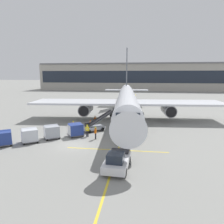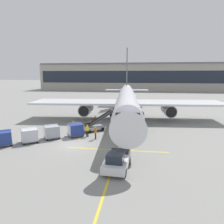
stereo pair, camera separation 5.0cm
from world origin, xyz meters
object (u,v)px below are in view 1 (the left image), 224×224
Objects in this scene: belt_loader at (95,125)px; safety_cone_wingtip at (90,122)px; baggage_cart_third at (30,135)px; ground_crew_by_loader at (96,132)px; ground_crew_by_carts at (87,130)px; ground_crew_marshaller at (73,126)px; parked_airplane at (127,100)px; pushback_tug at (117,161)px; baggage_cart_second at (52,132)px; safety_cone_engine_keepout at (95,117)px; baggage_cart_lead at (76,130)px; baggage_cart_fourth at (3,138)px.

belt_loader is 6.25× the size of safety_cone_wingtip.
ground_crew_by_loader is (8.14, 2.62, -0.00)m from baggage_cart_third.
belt_loader reaches higher than safety_cone_wingtip.
baggage_cart_third reaches higher than ground_crew_by_loader.
ground_crew_by_carts and ground_crew_marshaller have the same top height.
ground_crew_by_carts is (-4.70, -12.62, -2.82)m from parked_airplane.
ground_crew_by_carts is at bearing 118.73° from pushback_tug.
belt_loader is 2.71× the size of ground_crew_by_carts.
ground_crew_by_loader is 1.74m from ground_crew_by_carts.
pushback_tug is 11.20m from ground_crew_by_carts.
parked_airplane reaches higher than baggage_cart_second.
baggage_cart_second is at bearing -103.39° from safety_cone_engine_keepout.
ground_crew_by_carts is 2.19× the size of safety_cone_engine_keepout.
baggage_cart_second is 0.60× the size of pushback_tug.
parked_airplane is 8.52m from safety_cone_wingtip.
ground_crew_by_loader is at bearing -77.25° from safety_cone_engine_keepout.
baggage_cart_lead is 1.54× the size of ground_crew_by_carts.
parked_airplane reaches higher than baggage_cart_fourth.
ground_crew_by_carts is (9.33, 5.25, -0.00)m from baggage_cart_fourth.
safety_cone_engine_keepout is at bearing 89.37° from safety_cone_wingtip.
baggage_cart_lead is at bearing 33.94° from baggage_cart_fourth.
ground_crew_by_loader is (3.11, -0.91, -0.00)m from baggage_cart_lead.
pushback_tug reaches higher than safety_cone_engine_keepout.
baggage_cart_fourth is 3.55× the size of safety_cone_wingtip.
baggage_cart_fourth is 10.71m from ground_crew_by_carts.
baggage_cart_lead is 1.00× the size of baggage_cart_second.
pushback_tug is at bearing -61.27° from ground_crew_by_carts.
belt_loader reaches higher than safety_cone_engine_keepout.
baggage_cart_lead is 3.28m from baggage_cart_second.
belt_loader is 1.76× the size of baggage_cart_lead.
belt_loader reaches higher than baggage_cart_fourth.
ground_crew_marshaller is at bearing 63.26° from baggage_cart_second.
baggage_cart_lead and baggage_cart_third have the same top height.
belt_loader is 2.71× the size of ground_crew_marshaller.
parked_airplane is 7.10m from safety_cone_engine_keepout.
belt_loader is at bearing 83.42° from ground_crew_by_carts.
pushback_tug is (14.72, -4.58, -0.17)m from baggage_cart_fourth.
baggage_cart_third is (-7.10, -6.88, 0.13)m from belt_loader.
baggage_cart_third is at bearing -144.95° from baggage_cart_lead.
ground_crew_by_loader is at bearing -76.26° from belt_loader.
baggage_cart_second reaches higher than safety_cone_wingtip.
belt_loader is (-4.32, -9.37, -2.95)m from parked_airplane.
ground_crew_marshaller is (-3.11, -1.16, 0.13)m from belt_loader.
ground_crew_marshaller is (-2.73, 2.09, 0.00)m from ground_crew_by_carts.
belt_loader is 4.39m from ground_crew_by_loader.
pushback_tug is 18.99m from safety_cone_wingtip.
baggage_cart_lead is 9.21m from baggage_cart_fourth.
safety_cone_engine_keepout is at bearing 107.65° from pushback_tug.
baggage_cart_second is at bearing 43.46° from baggage_cart_third.
baggage_cart_fourth is (-2.61, -1.61, 0.00)m from baggage_cart_third.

